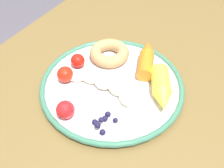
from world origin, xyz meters
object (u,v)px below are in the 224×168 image
at_px(carrot_yellow, 162,89).
at_px(dining_table, 117,125).
at_px(tomato_mid, 65,110).
at_px(tomato_far, 65,74).
at_px(tomato_near, 78,61).
at_px(donut, 109,53).
at_px(banana, 102,84).
at_px(plate, 112,85).
at_px(blueberry_pile, 103,122).
at_px(carrot_orange, 146,58).

bearing_deg(carrot_yellow, dining_table, 119.08).
bearing_deg(tomato_mid, tomato_far, 38.18).
xyz_separation_m(carrot_yellow, tomato_near, (-0.01, 0.20, -0.00)).
bearing_deg(carrot_yellow, donut, 72.58).
xyz_separation_m(banana, carrot_yellow, (0.05, -0.12, 0.01)).
bearing_deg(banana, tomato_near, 70.40).
relative_size(carrot_yellow, donut, 1.24).
height_order(plate, tomato_far, tomato_far).
height_order(carrot_yellow, tomato_far, carrot_yellow).
xyz_separation_m(dining_table, banana, (-0.00, 0.04, 0.13)).
bearing_deg(tomato_near, dining_table, -103.02).
bearing_deg(blueberry_pile, banana, 33.04).
distance_m(carrot_yellow, blueberry_pile, 0.14).
distance_m(plate, blueberry_pile, 0.11).
xyz_separation_m(plate, blueberry_pile, (-0.10, -0.04, 0.01)).
bearing_deg(tomato_far, tomato_mid, -141.82).
distance_m(carrot_orange, donut, 0.09).
height_order(banana, tomato_near, tomato_near).
distance_m(carrot_orange, tomato_far, 0.19).
bearing_deg(blueberry_pile, dining_table, 9.60).
distance_m(carrot_orange, blueberry_pile, 0.20).
distance_m(plate, tomato_near, 0.10).
relative_size(banana, carrot_yellow, 1.39).
xyz_separation_m(carrot_orange, carrot_yellow, (-0.08, -0.07, 0.00)).
xyz_separation_m(dining_table, plate, (0.02, 0.03, 0.11)).
xyz_separation_m(carrot_yellow, donut, (0.05, 0.15, -0.01)).
xyz_separation_m(dining_table, tomato_mid, (-0.10, 0.06, 0.13)).
bearing_deg(tomato_far, tomato_near, 4.94).
relative_size(blueberry_pile, tomato_near, 1.58).
distance_m(banana, carrot_orange, 0.13).
xyz_separation_m(plate, banana, (-0.02, 0.01, 0.02)).
height_order(plate, banana, banana).
distance_m(carrot_yellow, tomato_near, 0.20).
distance_m(donut, tomato_near, 0.08).
bearing_deg(banana, plate, -28.40).
distance_m(blueberry_pile, tomato_near, 0.18).
relative_size(carrot_yellow, tomato_near, 3.59).
distance_m(blueberry_pile, tomato_mid, 0.08).
bearing_deg(carrot_yellow, carrot_orange, 42.91).
bearing_deg(tomato_far, carrot_yellow, -71.36).
xyz_separation_m(plate, carrot_yellow, (0.02, -0.10, 0.02)).
relative_size(donut, tomato_near, 2.89).
height_order(donut, tomato_mid, tomato_mid).
relative_size(plate, carrot_yellow, 2.66).
relative_size(carrot_orange, blueberry_pile, 2.48).
height_order(banana, carrot_orange, carrot_orange).
bearing_deg(dining_table, banana, 93.20).
height_order(banana, tomato_mid, tomato_mid).
height_order(carrot_orange, tomato_near, carrot_orange).
bearing_deg(blueberry_pile, tomato_far, 66.61).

